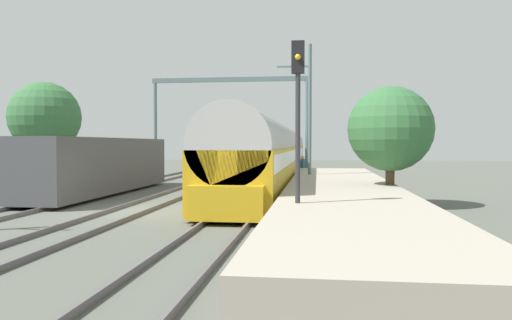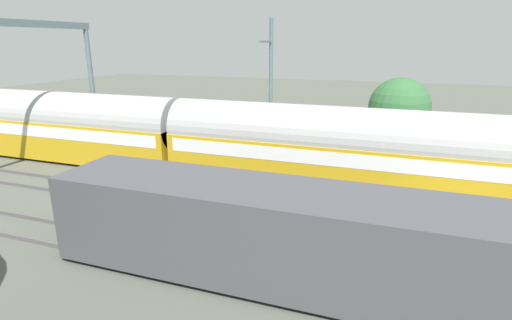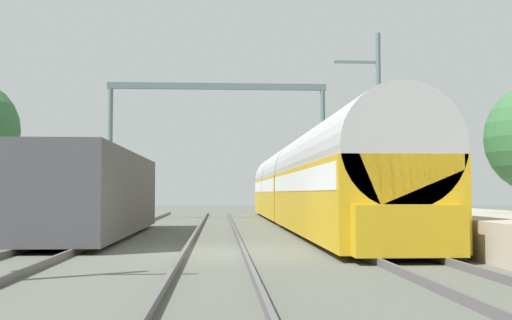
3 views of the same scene
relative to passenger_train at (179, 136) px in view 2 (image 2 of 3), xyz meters
The scene contains 10 objects.
ground 14.10m from the passenger_train, 107.21° to the right, with size 120.00×120.00×0.00m, color #54574E.
track_far_west 15.80m from the passenger_train, 121.78° to the right, with size 1.52×60.00×0.16m.
track_west 14.09m from the passenger_train, 107.21° to the right, with size 1.52×60.00×0.16m.
track_east 13.47m from the passenger_train, 90.00° to the right, with size 1.52×60.00×0.16m.
platform 12.06m from the passenger_train, 71.39° to the right, with size 4.40×28.00×0.90m.
passenger_train is the anchor object (origin of this frame).
freight_car 11.24m from the passenger_train, 137.38° to the right, with size 2.80×13.00×2.70m.
person_crossing 3.90m from the passenger_train, 61.56° to the left, with size 0.40×0.47×1.73m.
catenary_pole_east_mid 5.40m from the passenger_train, 61.57° to the right, with size 1.90×0.20×8.00m.
tree_east_background 12.43m from the passenger_train, 62.26° to the right, with size 3.44×3.44×4.90m.
Camera 2 is at (-14.20, 2.47, 6.83)m, focal length 28.15 mm.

